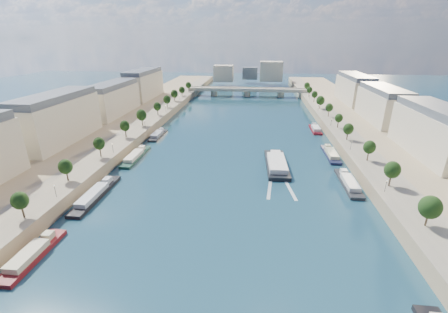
# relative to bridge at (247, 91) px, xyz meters

# --- Properties ---
(ground) EXTENTS (700.00, 700.00, 0.00)m
(ground) POSITION_rel_bridge_xyz_m (0.00, -142.26, -5.08)
(ground) COLOR #0B2B33
(ground) RESTS_ON ground
(quay_left) EXTENTS (44.00, 520.00, 5.00)m
(quay_left) POSITION_rel_bridge_xyz_m (-72.00, -142.26, -2.58)
(quay_left) COLOR #9E8460
(quay_left) RESTS_ON ground
(quay_right) EXTENTS (44.00, 520.00, 5.00)m
(quay_right) POSITION_rel_bridge_xyz_m (72.00, -142.26, -2.58)
(quay_right) COLOR #9E8460
(quay_right) RESTS_ON ground
(pave_left) EXTENTS (14.00, 520.00, 0.10)m
(pave_left) POSITION_rel_bridge_xyz_m (-57.00, -142.26, -0.03)
(pave_left) COLOR gray
(pave_left) RESTS_ON quay_left
(pave_right) EXTENTS (14.00, 520.00, 0.10)m
(pave_right) POSITION_rel_bridge_xyz_m (57.00, -142.26, -0.03)
(pave_right) COLOR gray
(pave_right) RESTS_ON quay_right
(trees_left) EXTENTS (4.80, 268.80, 8.26)m
(trees_left) POSITION_rel_bridge_xyz_m (-55.00, -140.26, 5.39)
(trees_left) COLOR #382B1E
(trees_left) RESTS_ON ground
(trees_right) EXTENTS (4.80, 268.80, 8.26)m
(trees_right) POSITION_rel_bridge_xyz_m (55.00, -132.26, 5.39)
(trees_right) COLOR #382B1E
(trees_right) RESTS_ON ground
(lamps_left) EXTENTS (0.36, 200.36, 4.28)m
(lamps_left) POSITION_rel_bridge_xyz_m (-52.50, -152.26, 2.70)
(lamps_left) COLOR black
(lamps_left) RESTS_ON ground
(lamps_right) EXTENTS (0.36, 200.36, 4.28)m
(lamps_right) POSITION_rel_bridge_xyz_m (52.50, -137.26, 2.70)
(lamps_right) COLOR black
(lamps_right) RESTS_ON ground
(buildings_left) EXTENTS (16.00, 226.00, 23.20)m
(buildings_left) POSITION_rel_bridge_xyz_m (-85.00, -130.26, 11.37)
(buildings_left) COLOR beige
(buildings_left) RESTS_ON ground
(buildings_right) EXTENTS (16.00, 226.00, 23.20)m
(buildings_right) POSITION_rel_bridge_xyz_m (85.00, -130.26, 11.37)
(buildings_right) COLOR beige
(buildings_right) RESTS_ON ground
(skyline) EXTENTS (79.00, 42.00, 22.00)m
(skyline) POSITION_rel_bridge_xyz_m (3.19, 77.26, 9.57)
(skyline) COLOR beige
(skyline) RESTS_ON ground
(bridge) EXTENTS (112.00, 12.00, 8.15)m
(bridge) POSITION_rel_bridge_xyz_m (0.00, 0.00, 0.00)
(bridge) COLOR #C1B79E
(bridge) RESTS_ON ground
(tour_barge) EXTENTS (10.01, 31.36, 4.22)m
(tour_barge) POSITION_rel_bridge_xyz_m (19.19, -168.07, -3.85)
(tour_barge) COLOR black
(tour_barge) RESTS_ON ground
(wake) EXTENTS (10.76, 26.01, 0.04)m
(wake) POSITION_rel_bridge_xyz_m (19.19, -184.59, -5.06)
(wake) COLOR silver
(wake) RESTS_ON ground
(moored_barges_left) EXTENTS (5.00, 159.88, 3.60)m
(moored_barges_left) POSITION_rel_bridge_xyz_m (-45.50, -201.26, -4.24)
(moored_barges_left) COLOR #1C1B3C
(moored_barges_left) RESTS_ON ground
(moored_barges_right) EXTENTS (5.00, 162.10, 3.60)m
(moored_barges_right) POSITION_rel_bridge_xyz_m (45.50, -176.70, -4.24)
(moored_barges_right) COLOR black
(moored_barges_right) RESTS_ON ground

